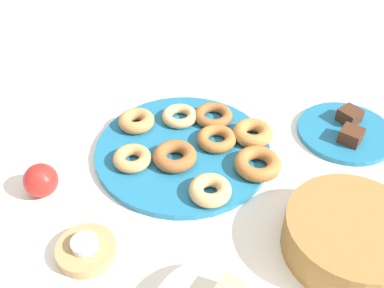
# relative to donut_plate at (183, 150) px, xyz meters

# --- Properties ---
(ground_plane) EXTENTS (2.40, 2.40, 0.00)m
(ground_plane) POSITION_rel_donut_plate_xyz_m (0.00, 0.00, -0.01)
(ground_plane) COLOR white
(donut_plate) EXTENTS (0.38, 0.38, 0.01)m
(donut_plate) POSITION_rel_donut_plate_xyz_m (0.00, 0.00, 0.00)
(donut_plate) COLOR #1E6B93
(donut_plate) RESTS_ON ground_plane
(donut_0) EXTENTS (0.11, 0.11, 0.03)m
(donut_0) POSITION_rel_donut_plate_xyz_m (-0.07, 0.15, 0.02)
(donut_0) COLOR #AD6B33
(donut_0) RESTS_ON donut_plate
(donut_1) EXTENTS (0.09, 0.09, 0.02)m
(donut_1) POSITION_rel_donut_plate_xyz_m (-0.06, -0.08, 0.02)
(donut_1) COLOR tan
(donut_1) RESTS_ON donut_plate
(donut_2) EXTENTS (0.11, 0.11, 0.03)m
(donut_2) POSITION_rel_donut_plate_xyz_m (0.05, 0.14, 0.02)
(donut_2) COLOR tan
(donut_2) RESTS_ON donut_plate
(donut_3) EXTENTS (0.11, 0.11, 0.03)m
(donut_3) POSITION_rel_donut_plate_xyz_m (-0.14, 0.08, 0.02)
(donut_3) COLOR #BC7A3D
(donut_3) RESTS_ON donut_plate
(donut_4) EXTENTS (0.09, 0.09, 0.02)m
(donut_4) POSITION_rel_donut_plate_xyz_m (-0.07, 0.04, 0.02)
(donut_4) COLOR #AD6B33
(donut_4) RESTS_ON donut_plate
(donut_5) EXTENTS (0.11, 0.11, 0.03)m
(donut_5) POSITION_rel_donut_plate_xyz_m (0.03, -0.13, 0.02)
(donut_5) COLOR #C6844C
(donut_5) RESTS_ON donut_plate
(donut_6) EXTENTS (0.11, 0.11, 0.03)m
(donut_6) POSITION_rel_donut_plate_xyz_m (0.11, -0.03, 0.02)
(donut_6) COLOR tan
(donut_6) RESTS_ON donut_plate
(donut_7) EXTENTS (0.11, 0.11, 0.03)m
(donut_7) POSITION_rel_donut_plate_xyz_m (0.04, 0.02, 0.02)
(donut_7) COLOR #995B2D
(donut_7) RESTS_ON donut_plate
(donut_8) EXTENTS (0.10, 0.10, 0.02)m
(donut_8) POSITION_rel_donut_plate_xyz_m (-0.12, -0.03, 0.02)
(donut_8) COLOR #995B2D
(donut_8) RESTS_ON donut_plate
(cake_plate) EXTENTS (0.22, 0.22, 0.01)m
(cake_plate) POSITION_rel_donut_plate_xyz_m (-0.32, 0.20, -0.00)
(cake_plate) COLOR #1E6B93
(cake_plate) RESTS_ON ground_plane
(brownie_near) EXTENTS (0.05, 0.05, 0.03)m
(brownie_near) POSITION_rel_donut_plate_xyz_m (-0.36, 0.18, 0.02)
(brownie_near) COLOR #472819
(brownie_near) RESTS_ON cake_plate
(brownie_far) EXTENTS (0.05, 0.05, 0.03)m
(brownie_far) POSITION_rel_donut_plate_xyz_m (-0.30, 0.23, 0.02)
(brownie_far) COLOR #472819
(brownie_far) RESTS_ON cake_plate
(candle_holder) EXTENTS (0.10, 0.10, 0.02)m
(candle_holder) POSITION_rel_donut_plate_xyz_m (0.30, 0.09, 0.00)
(candle_holder) COLOR tan
(candle_holder) RESTS_ON ground_plane
(tealight) EXTENTS (0.05, 0.05, 0.02)m
(tealight) POSITION_rel_donut_plate_xyz_m (0.30, 0.09, 0.02)
(tealight) COLOR silver
(tealight) RESTS_ON candle_holder
(basket) EXTENTS (0.29, 0.29, 0.07)m
(basket) POSITION_rel_donut_plate_xyz_m (-0.05, 0.38, 0.03)
(basket) COLOR olive
(basket) RESTS_ON ground_plane
(apple) EXTENTS (0.07, 0.07, 0.07)m
(apple) POSITION_rel_donut_plate_xyz_m (0.28, -0.09, 0.03)
(apple) COLOR red
(apple) RESTS_ON ground_plane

